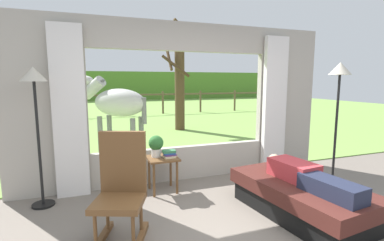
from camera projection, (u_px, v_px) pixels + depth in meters
The scene contains 16 objects.
back_wall_with_window at pixel (182, 105), 4.60m from camera, with size 5.20×0.12×2.55m.
curtain_panel_left at pixel (70, 113), 3.90m from camera, with size 0.44×0.10×2.40m, color silver.
curtain_panel_right at pixel (274, 105), 5.05m from camera, with size 0.44×0.10×2.40m, color silver.
outdoor_pasture_lawn at pixel (118, 112), 14.91m from camera, with size 36.00×21.68×0.02m, color #759E47.
distant_hill_ridge at pixel (106, 86), 23.89m from camera, with size 36.00×2.00×2.40m, color #527F2E.
recliner_sofa at pixel (300, 198), 3.45m from camera, with size 1.09×1.79×0.42m.
reclining_person at pixel (305, 175), 3.36m from camera, with size 0.41×1.44×0.22m.
rocking_chair at pixel (121, 188), 2.89m from camera, with size 0.68×0.80×1.12m.
side_table at pixel (163, 163), 4.17m from camera, with size 0.44×0.44×0.52m.
potted_plant at pixel (156, 145), 4.16m from camera, with size 0.22×0.22×0.32m.
book_stack at pixel (169, 154), 4.12m from camera, with size 0.20×0.16×0.11m.
floor_lamp_left at pixel (35, 95), 3.53m from camera, with size 0.32×0.32×1.81m.
floor_lamp_right at pixel (339, 88), 4.14m from camera, with size 0.32×0.32×1.90m.
horse at pixel (116, 103), 6.07m from camera, with size 1.58×1.47×1.73m.
pasture_tree at pixel (180, 83), 9.19m from camera, with size 1.28×1.00×3.46m.
pasture_fence_line at pixel (121, 100), 13.22m from camera, with size 16.10×0.10×1.10m.
Camera 1 is at (-1.43, -2.10, 1.64)m, focal length 26.40 mm.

